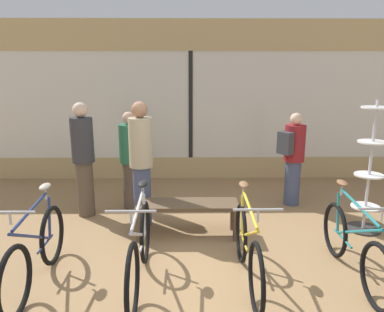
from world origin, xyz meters
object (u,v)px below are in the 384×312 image
at_px(bicycle_right, 248,249).
at_px(display_bench, 187,209).
at_px(bicycle_left, 140,250).
at_px(customer_by_window, 141,161).
at_px(accessory_rack, 369,179).
at_px(bicycle_far_left, 36,252).
at_px(bicycle_far_right, 353,246).
at_px(customer_mid_floor, 293,157).
at_px(customer_near_rack, 83,156).
at_px(customer_near_bench, 130,159).

xyz_separation_m(bicycle_right, display_bench, (-0.65, 1.19, -0.01)).
relative_size(bicycle_left, customer_by_window, 0.99).
bearing_deg(accessory_rack, bicycle_far_left, -161.90).
bearing_deg(accessory_rack, bicycle_far_right, -120.03).
xyz_separation_m(customer_by_window, customer_mid_floor, (2.43, 0.79, -0.13)).
relative_size(customer_near_rack, customer_near_bench, 1.11).
bearing_deg(accessory_rack, customer_near_bench, 165.31).
xyz_separation_m(display_bench, customer_by_window, (-0.66, 0.38, 0.58)).
distance_m(display_bench, customer_near_bench, 1.47).
bearing_deg(bicycle_left, customer_mid_floor, 46.43).
distance_m(bicycle_far_right, customer_by_window, 2.96).
distance_m(bicycle_far_right, customer_mid_floor, 2.33).
xyz_separation_m(bicycle_far_left, customer_near_rack, (0.01, 1.98, 0.58)).
distance_m(accessory_rack, customer_near_bench, 3.59).
bearing_deg(customer_by_window, bicycle_right, -50.15).
xyz_separation_m(bicycle_right, customer_near_rack, (-2.25, 1.95, 0.57)).
xyz_separation_m(bicycle_far_left, accessory_rack, (4.15, 1.36, 0.37)).
relative_size(bicycle_far_left, customer_mid_floor, 1.08).
bearing_deg(bicycle_far_left, display_bench, 37.17).
bearing_deg(bicycle_right, customer_near_rack, 138.97).
xyz_separation_m(bicycle_right, accessory_rack, (1.90, 1.33, 0.37)).
height_order(bicycle_far_left, bicycle_far_right, bicycle_far_left).
relative_size(customer_by_window, customer_near_bench, 1.14).
xyz_separation_m(customer_near_rack, customer_near_bench, (0.67, 0.28, -0.13)).
bearing_deg(bicycle_left, customer_near_bench, 100.41).
xyz_separation_m(accessory_rack, display_bench, (-2.55, -0.14, -0.37)).
xyz_separation_m(bicycle_right, customer_mid_floor, (1.12, 2.36, 0.45)).
distance_m(bicycle_left, customer_near_bench, 2.35).
distance_m(bicycle_far_right, display_bench, 2.13).
height_order(bicycle_far_left, bicycle_right, bicycle_right).
bearing_deg(display_bench, accessory_rack, 3.14).
xyz_separation_m(accessory_rack, customer_by_window, (-3.21, 0.24, 0.21)).
distance_m(bicycle_far_left, customer_mid_floor, 4.15).
distance_m(bicycle_far_left, display_bench, 2.01).
relative_size(bicycle_left, customer_near_rack, 1.01).
bearing_deg(display_bench, bicycle_left, -112.64).
distance_m(bicycle_far_left, customer_by_window, 1.94).
distance_m(bicycle_left, accessory_rack, 3.36).
xyz_separation_m(bicycle_left, bicycle_far_right, (2.33, 0.11, -0.03)).
relative_size(accessory_rack, customer_mid_floor, 1.19).
bearing_deg(customer_near_rack, customer_near_bench, 22.81).
bearing_deg(customer_mid_floor, bicycle_right, -115.33).
bearing_deg(bicycle_right, customer_mid_floor, 64.67).
height_order(accessory_rack, customer_near_bench, accessory_rack).
relative_size(bicycle_left, customer_mid_floor, 1.15).
relative_size(bicycle_left, display_bench, 1.29).
distance_m(bicycle_far_right, accessory_rack, 1.49).
bearing_deg(customer_by_window, bicycle_far_left, -120.52).
height_order(accessory_rack, display_bench, accessory_rack).
distance_m(accessory_rack, customer_mid_floor, 1.30).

